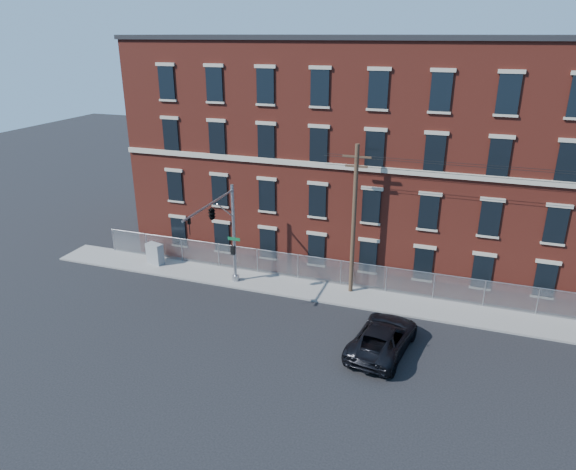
% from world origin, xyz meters
% --- Properties ---
extents(ground, '(140.00, 140.00, 0.00)m').
position_xyz_m(ground, '(0.00, 0.00, 0.00)').
color(ground, black).
rests_on(ground, ground).
extents(sidewalk, '(65.00, 3.00, 0.12)m').
position_xyz_m(sidewalk, '(12.00, 5.00, 0.06)').
color(sidewalk, gray).
rests_on(sidewalk, ground).
extents(mill_building, '(55.30, 14.32, 16.30)m').
position_xyz_m(mill_building, '(12.00, 13.93, 8.15)').
color(mill_building, maroon).
rests_on(mill_building, ground).
extents(chain_link_fence, '(59.06, 0.06, 1.85)m').
position_xyz_m(chain_link_fence, '(12.00, 6.30, 1.06)').
color(chain_link_fence, '#A5A8AD').
rests_on(chain_link_fence, ground).
extents(traffic_signal_mast, '(0.90, 6.75, 7.00)m').
position_xyz_m(traffic_signal_mast, '(-6.00, 2.18, 5.39)').
color(traffic_signal_mast, '#9EA0A5').
rests_on(traffic_signal_mast, ground).
extents(utility_pole_near, '(1.80, 0.28, 10.00)m').
position_xyz_m(utility_pole_near, '(2.00, 5.60, 5.34)').
color(utility_pole_near, '#4B3625').
rests_on(utility_pole_near, ground).
extents(pickup_truck, '(3.62, 6.28, 1.65)m').
position_xyz_m(pickup_truck, '(5.19, -0.60, 0.82)').
color(pickup_truck, black).
rests_on(pickup_truck, ground).
extents(utility_cabinet, '(1.39, 0.92, 1.59)m').
position_xyz_m(utility_cabinet, '(-12.95, 5.18, 0.91)').
color(utility_cabinet, gray).
rests_on(utility_cabinet, sidewalk).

